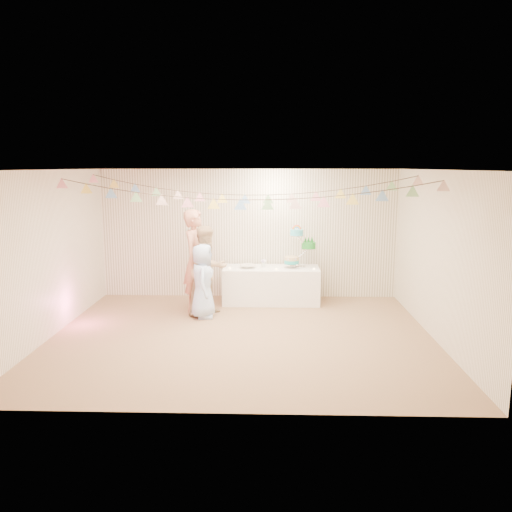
{
  "coord_description": "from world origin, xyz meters",
  "views": [
    {
      "loc": [
        0.45,
        -7.52,
        2.65
      ],
      "look_at": [
        0.2,
        0.8,
        1.15
      ],
      "focal_mm": 35.0,
      "sensor_mm": 36.0,
      "label": 1
    }
  ],
  "objects_px": {
    "person_adult_a": "(196,260)",
    "person_child": "(203,281)",
    "person_adult_b": "(208,270)",
    "table": "(271,285)",
    "cake_stand": "(300,245)"
  },
  "relations": [
    {
      "from": "person_child",
      "to": "person_adult_a",
      "type": "bearing_deg",
      "value": 15.26
    },
    {
      "from": "person_adult_b",
      "to": "person_adult_a",
      "type": "bearing_deg",
      "value": 89.74
    },
    {
      "from": "table",
      "to": "person_child",
      "type": "xyz_separation_m",
      "value": [
        -1.2,
        -1.02,
        0.31
      ]
    },
    {
      "from": "table",
      "to": "person_adult_b",
      "type": "height_order",
      "value": "person_adult_b"
    },
    {
      "from": "cake_stand",
      "to": "person_child",
      "type": "relative_size",
      "value": 0.59
    },
    {
      "from": "cake_stand",
      "to": "person_adult_b",
      "type": "bearing_deg",
      "value": -153.01
    },
    {
      "from": "table",
      "to": "person_child",
      "type": "height_order",
      "value": "person_child"
    },
    {
      "from": "table",
      "to": "person_adult_a",
      "type": "height_order",
      "value": "person_adult_a"
    },
    {
      "from": "person_adult_b",
      "to": "table",
      "type": "bearing_deg",
      "value": -4.28
    },
    {
      "from": "person_adult_a",
      "to": "person_child",
      "type": "distance_m",
      "value": 0.61
    },
    {
      "from": "table",
      "to": "person_adult_b",
      "type": "bearing_deg",
      "value": -144.59
    },
    {
      "from": "table",
      "to": "person_adult_b",
      "type": "xyz_separation_m",
      "value": [
        -1.14,
        -0.81,
        0.46
      ]
    },
    {
      "from": "person_adult_a",
      "to": "person_child",
      "type": "bearing_deg",
      "value": -144.44
    },
    {
      "from": "person_adult_a",
      "to": "person_adult_b",
      "type": "distance_m",
      "value": 0.41
    },
    {
      "from": "table",
      "to": "person_adult_a",
      "type": "xyz_separation_m",
      "value": [
        -1.39,
        -0.51,
        0.59
      ]
    }
  ]
}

